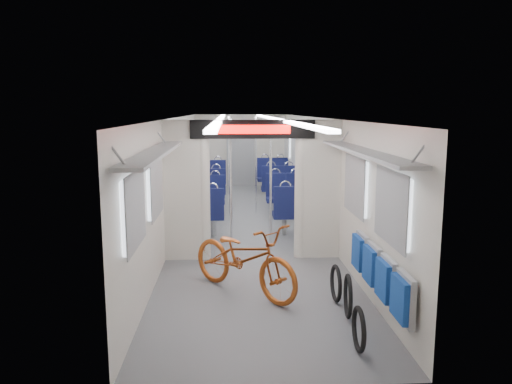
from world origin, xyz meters
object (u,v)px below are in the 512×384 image
stanchion_near_left (231,184)px  stanchion_far_left (229,165)px  stanchion_near_right (271,186)px  bike_hoop_b (348,298)px  bike_hoop_c (336,285)px  bike_hoop_a (359,331)px  bicycle (244,258)px  seat_bay_far_right (276,178)px  seat_bay_near_left (203,202)px  seat_bay_far_left (209,181)px  flip_bench (378,272)px  stanchion_far_right (256,165)px  seat_bay_near_right (291,200)px

stanchion_near_left → stanchion_far_left: same height
stanchion_far_left → stanchion_near_right: bearing=-77.5°
bike_hoop_b → bike_hoop_c: (-0.04, 0.50, -0.02)m
bike_hoop_a → bicycle: bearing=123.1°
bicycle → seat_bay_far_right: 7.41m
seat_bay_near_left → stanchion_near_left: stanchion_near_left is taller
seat_bay_far_left → stanchion_near_left: size_ratio=0.94×
bike_hoop_c → stanchion_near_right: 2.72m
seat_bay_far_right → seat_bay_near_left: bearing=-118.8°
flip_bench → stanchion_far_left: stanchion_far_left is taller
seat_bay_near_left → stanchion_far_left: (0.56, 1.40, 0.61)m
bike_hoop_a → seat_bay_near_left: 5.96m
seat_bay_far_right → stanchion_near_right: 5.28m
stanchion_near_left → stanchion_far_right: 2.99m
seat_bay_near_right → seat_bay_near_left: bearing=-178.0°
bike_hoop_c → seat_bay_near_right: bearing=90.6°
bike_hoop_c → stanchion_far_left: bearing=103.4°
seat_bay_far_left → stanchion_near_right: bearing=-75.1°
stanchion_near_left → seat_bay_far_right: bearing=75.6°
stanchion_near_left → bike_hoop_b: bearing=-66.8°
bike_hoop_c → seat_bay_far_left: seat_bay_far_left is taller
bike_hoop_a → seat_bay_near_right: bearing=89.9°
bike_hoop_a → seat_bay_near_left: (-1.86, 5.65, 0.32)m
bike_hoop_b → seat_bay_far_right: seat_bay_far_right is taller
seat_bay_far_left → stanchion_near_right: (1.28, -4.80, 0.60)m
flip_bench → bike_hoop_b: bearing=167.6°
stanchion_near_right → bike_hoop_c: bearing=-75.5°
seat_bay_near_left → seat_bay_near_right: size_ratio=0.96×
flip_bench → bike_hoop_a: flip_bench is taller
bike_hoop_a → bike_hoop_b: 0.85m
seat_bay_near_right → stanchion_near_left: (-1.29, -1.67, 0.60)m
bike_hoop_c → flip_bench: bearing=-57.2°
seat_bay_near_left → stanchion_far_right: (1.19, 1.33, 0.61)m
seat_bay_far_left → seat_bay_far_right: (1.87, 0.42, 0.01)m
seat_bay_far_right → stanchion_far_left: size_ratio=0.97×
bicycle → stanchion_far_left: size_ratio=0.82×
flip_bench → stanchion_near_left: 3.73m
bike_hoop_c → stanchion_near_right: stanchion_near_right is taller
flip_bench → bike_hoop_a: bearing=-118.8°
bicycle → stanchion_near_left: bearing=50.8°
flip_bench → seat_bay_far_left: seat_bay_far_left is taller
flip_bench → seat_bay_near_left: size_ratio=1.04×
bicycle → stanchion_near_left: stanchion_near_left is taller
seat_bay_near_right → stanchion_near_right: 2.07m
bicycle → seat_bay_near_left: 4.00m
bike_hoop_b → stanchion_far_left: 6.42m
bike_hoop_a → bike_hoop_b: bike_hoop_b is taller
flip_bench → seat_bay_far_right: (-0.42, 8.27, -0.02)m
bike_hoop_c → seat_bay_near_right: size_ratio=0.23×
seat_bay_far_right → seat_bay_near_right: bearing=-90.0°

